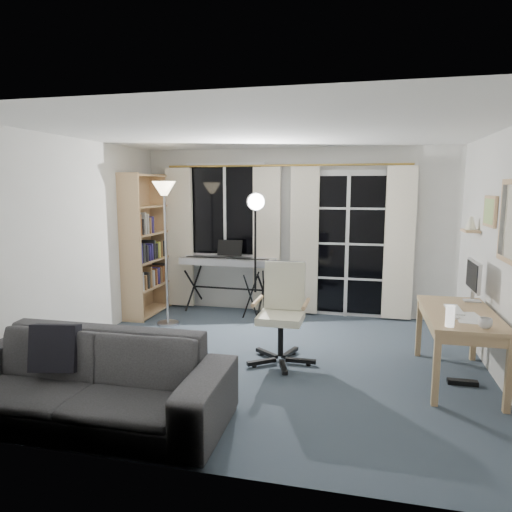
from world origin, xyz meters
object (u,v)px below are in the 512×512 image
(office_chair, at_px, (283,303))
(monitor, at_px, (473,277))
(torchiere_lamp, at_px, (165,210))
(mug, at_px, (485,322))
(keyboard_piano, at_px, (228,262))
(bookshelf, at_px, (143,249))
(studio_light, at_px, (256,217))
(desk, at_px, (459,320))
(sofa, at_px, (83,365))

(office_chair, distance_m, monitor, 1.97)
(torchiere_lamp, distance_m, mug, 3.96)
(keyboard_piano, height_order, office_chair, keyboard_piano)
(bookshelf, height_order, studio_light, bookshelf)
(torchiere_lamp, distance_m, keyboard_piano, 1.24)
(bookshelf, distance_m, desk, 4.28)
(studio_light, xyz_separation_m, monitor, (2.52, -0.98, -0.52))
(office_chair, relative_size, sofa, 0.46)
(bookshelf, distance_m, torchiere_lamp, 0.91)
(bookshelf, distance_m, mug, 4.56)
(desk, bearing_deg, keyboard_piano, 147.67)
(mug, distance_m, sofa, 3.30)
(bookshelf, relative_size, torchiere_lamp, 1.06)
(monitor, xyz_separation_m, mug, (-0.10, -0.95, -0.20))
(monitor, height_order, mug, monitor)
(desk, relative_size, sofa, 0.55)
(bookshelf, bearing_deg, monitor, -13.59)
(studio_light, relative_size, desk, 1.42)
(desk, height_order, monitor, monitor)
(office_chair, xyz_separation_m, monitor, (1.92, 0.29, 0.32))
(bookshelf, xyz_separation_m, monitor, (4.20, -1.02, -0.03))
(keyboard_piano, distance_m, mug, 3.70)
(bookshelf, relative_size, sofa, 0.88)
(office_chair, bearing_deg, keyboard_piano, 124.84)
(office_chair, xyz_separation_m, sofa, (-1.32, -1.64, -0.17))
(keyboard_piano, bearing_deg, sofa, -92.32)
(mug, bearing_deg, torchiere_lamp, 156.60)
(monitor, distance_m, mug, 0.98)
(bookshelf, xyz_separation_m, sofa, (0.96, -2.95, -0.52))
(office_chair, distance_m, mug, 1.94)
(desk, xyz_separation_m, monitor, (0.20, 0.45, 0.34))
(keyboard_piano, distance_m, studio_light, 0.91)
(keyboard_piano, bearing_deg, mug, -36.21)
(monitor, bearing_deg, office_chair, -171.73)
(monitor, bearing_deg, mug, -96.13)
(office_chair, xyz_separation_m, desk, (1.72, -0.16, -0.02))
(keyboard_piano, xyz_separation_m, studio_light, (0.50, -0.33, 0.69))
(bookshelf, bearing_deg, torchiere_lamp, -37.95)
(torchiere_lamp, bearing_deg, bookshelf, 142.02)
(monitor, bearing_deg, torchiere_lamp, 170.53)
(keyboard_piano, height_order, studio_light, studio_light)
(torchiere_lamp, distance_m, monitor, 3.75)
(torchiere_lamp, distance_m, desk, 3.73)
(desk, bearing_deg, sofa, -154.36)
(studio_light, bearing_deg, keyboard_piano, 127.61)
(keyboard_piano, relative_size, sofa, 0.60)
(sofa, bearing_deg, desk, 25.28)
(studio_light, relative_size, office_chair, 1.72)
(desk, bearing_deg, torchiere_lamp, 162.96)
(office_chair, height_order, mug, office_chair)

